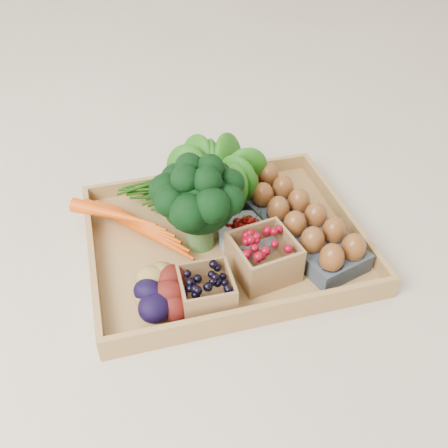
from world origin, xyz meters
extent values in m
plane|color=beige|center=(0.00, 0.00, 0.00)|extent=(4.00, 4.00, 0.00)
cube|color=#B0844A|center=(0.00, 0.00, 0.01)|extent=(0.55, 0.45, 0.01)
sphere|color=#0F4A0B|center=(0.02, 0.15, 0.09)|extent=(0.15, 0.15, 0.15)
cylinder|color=#8C9EA5|center=(0.05, -0.02, 0.03)|extent=(0.13, 0.13, 0.03)
cube|color=#3A414A|center=(0.15, -0.01, 0.03)|extent=(0.21, 0.36, 0.04)
cube|color=black|center=(-0.08, -0.16, 0.05)|extent=(0.10, 0.10, 0.06)
cube|color=maroon|center=(0.05, -0.11, 0.05)|extent=(0.13, 0.13, 0.08)
camera|label=1|loc=(-0.20, -0.75, 0.72)|focal=40.00mm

